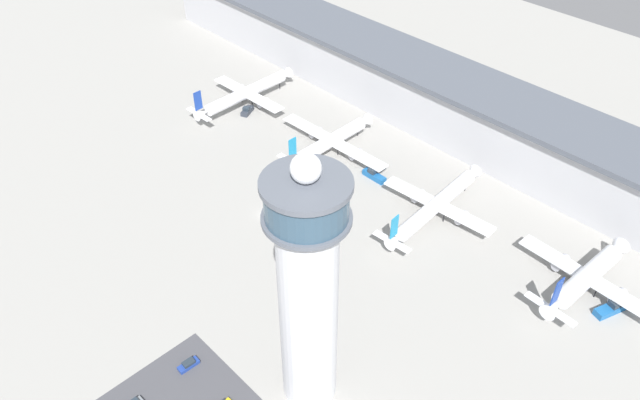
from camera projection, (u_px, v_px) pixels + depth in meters
ground_plane at (266, 214)px, 170.84m from camera, size 1000.00×1000.00×0.00m
terminal_building at (430, 94)px, 202.05m from camera, size 248.47×25.00×19.58m
runway_strip at (615, 8)px, 280.80m from camera, size 372.70×44.00×0.01m
control_tower at (308, 290)px, 110.08m from camera, size 14.78×14.78×58.48m
airplane_gate_alpha at (246, 93)px, 212.65m from camera, size 31.98×41.49×13.11m
airplane_gate_bravo at (332, 141)px, 191.52m from camera, size 40.80×35.06×12.49m
airplane_gate_charlie at (436, 205)px, 167.06m from camera, size 33.54×41.65×12.66m
airplane_gate_delta at (587, 277)px, 146.74m from camera, size 35.82×32.91×13.83m
service_truck_catering at (374, 175)px, 182.72m from camera, size 7.68×2.24×3.07m
service_truck_fuel at (611, 308)px, 143.42m from camera, size 5.12×8.71×3.18m
service_truck_baggage at (247, 111)px, 210.99m from camera, size 4.73×6.33×2.56m
car_black_suv at (189, 365)px, 132.11m from camera, size 2.02×4.72×1.51m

